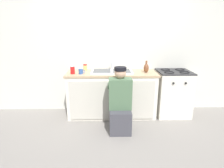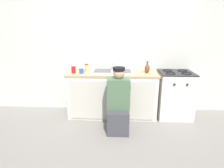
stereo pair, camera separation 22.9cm
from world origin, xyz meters
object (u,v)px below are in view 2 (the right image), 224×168
at_px(stove_range, 174,94).
at_px(coffee_mug, 82,71).
at_px(vase_decorative, 147,68).
at_px(sink_double_basin, 112,71).
at_px(condiment_jar, 87,67).
at_px(soda_cup_red, 73,69).
at_px(plumber_person, 118,105).

height_order(stove_range, coffee_mug, coffee_mug).
relative_size(coffee_mug, vase_decorative, 0.55).
height_order(sink_double_basin, condiment_jar, sink_double_basin).
bearing_deg(stove_range, sink_double_basin, 179.90).
xyz_separation_m(sink_double_basin, vase_decorative, (0.66, -0.03, 0.07)).
bearing_deg(soda_cup_red, coffee_mug, -5.06).
bearing_deg(stove_range, coffee_mug, -176.17).
distance_m(sink_double_basin, stove_range, 1.31).
distance_m(stove_range, soda_cup_red, 2.04).
distance_m(stove_range, coffee_mug, 1.88).
bearing_deg(vase_decorative, sink_double_basin, 177.56).
relative_size(condiment_jar, vase_decorative, 0.56).
bearing_deg(coffee_mug, sink_double_basin, 12.02).
xyz_separation_m(coffee_mug, vase_decorative, (1.24, 0.10, 0.04)).
xyz_separation_m(plumber_person, vase_decorative, (0.54, 0.60, 0.52)).
relative_size(plumber_person, condiment_jar, 8.63).
height_order(condiment_jar, vase_decorative, vase_decorative).
relative_size(sink_double_basin, stove_range, 0.87).
distance_m(condiment_jar, soda_cup_red, 0.35).
bearing_deg(coffee_mug, condiment_jar, 81.41).
bearing_deg(vase_decorative, plumber_person, -131.93).
distance_m(condiment_jar, vase_decorative, 1.22).
bearing_deg(soda_cup_red, stove_range, 3.12).
bearing_deg(condiment_jar, vase_decorative, -9.66).
distance_m(sink_double_basin, vase_decorative, 0.67).
bearing_deg(condiment_jar, soda_cup_red, -125.28).
relative_size(condiment_jar, soda_cup_red, 0.84).
height_order(plumber_person, condiment_jar, plumber_person).
relative_size(sink_double_basin, coffee_mug, 6.35).
xyz_separation_m(stove_range, plumber_person, (-1.10, -0.62, 0.00)).
distance_m(stove_range, vase_decorative, 0.77).
distance_m(plumber_person, soda_cup_red, 1.13).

